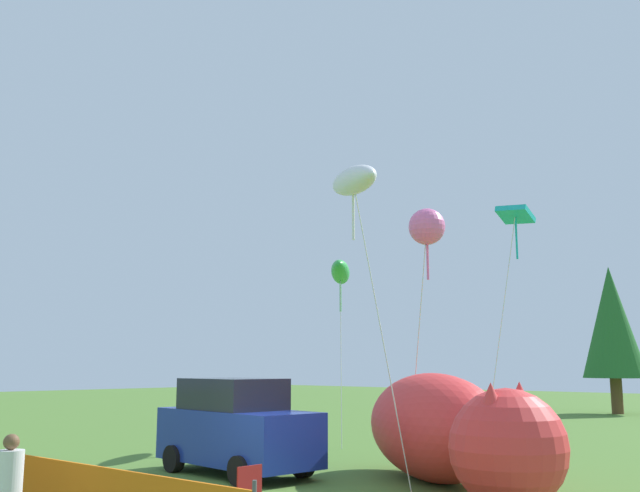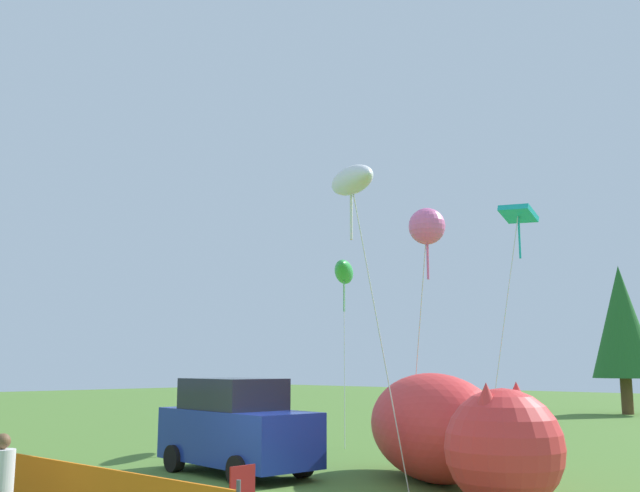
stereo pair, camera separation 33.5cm
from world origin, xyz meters
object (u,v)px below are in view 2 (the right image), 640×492
parked_car (236,427)px  kite_white_ghost (351,181)px  kite_teal_diamond (518,218)px  kite_pink_octopus (427,227)px  kite_green_fish (344,273)px  inflatable_cat (446,434)px  folding_chair (236,490)px

parked_car → kite_white_ghost: 6.32m
kite_teal_diamond → kite_pink_octopus: bearing=-91.6°
kite_green_fish → kite_white_ghost: (5.69, -6.09, 0.90)m
kite_white_ghost → kite_teal_diamond: bearing=89.1°
kite_teal_diamond → kite_white_ghost: size_ratio=1.01×
inflatable_cat → kite_teal_diamond: size_ratio=0.93×
parked_car → kite_pink_octopus: bearing=48.3°
kite_white_ghost → kite_pink_octopus: bearing=90.2°
kite_pink_octopus → kite_white_ghost: (0.01, -2.79, 0.61)m
parked_car → kite_green_fish: 8.17m
kite_green_fish → parked_car: bearing=-69.8°
kite_pink_octopus → parked_car: bearing=-136.8°
inflatable_cat → kite_green_fish: bearing=179.5°
inflatable_cat → kite_teal_diamond: bearing=133.7°
parked_car → inflatable_cat: bearing=28.1°
inflatable_cat → kite_white_ghost: size_ratio=0.94×
kite_pink_octopus → kite_white_ghost: bearing=-89.8°
kite_white_ghost → kite_green_fish: bearing=133.1°
inflatable_cat → kite_pink_octopus: size_ratio=1.05×
kite_pink_octopus → kite_teal_diamond: (0.12, 4.34, 0.87)m
inflatable_cat → kite_white_ghost: kite_white_ghost is taller
kite_pink_octopus → kite_white_ghost: 2.86m
kite_pink_octopus → kite_teal_diamond: 4.43m
inflatable_cat → kite_teal_diamond: 7.96m
kite_green_fish → kite_pink_octopus: bearing=-30.1°
kite_green_fish → kite_teal_diamond: kite_teal_diamond is taller
folding_chair → kite_green_fish: kite_green_fish is taller
parked_car → kite_white_ghost: size_ratio=0.63×
folding_chair → inflatable_cat: 5.41m
folding_chair → kite_pink_octopus: bearing=-82.4°
inflatable_cat → kite_white_ghost: (-1.19, -1.59, 5.35)m
kite_teal_diamond → kite_white_ghost: 7.14m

